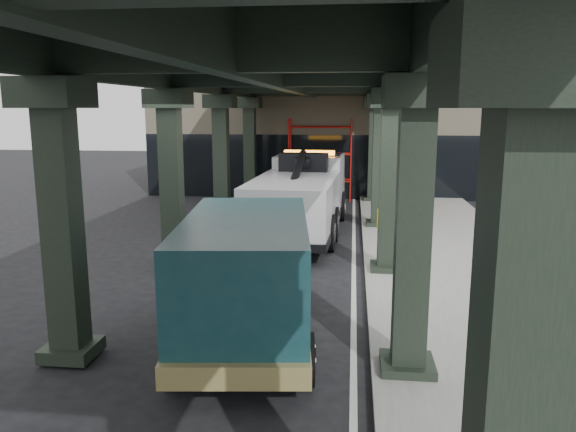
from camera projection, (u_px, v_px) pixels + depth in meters
The scene contains 8 objects.
ground at pixel (284, 295), 13.75m from camera, with size 90.00×90.00×0.00m, color black.
sidewalk at pixel (458, 274), 15.18m from camera, with size 5.00×40.00×0.15m, color gray.
lane_stripe at pixel (354, 273), 15.51m from camera, with size 0.12×38.00×0.01m, color silver.
viaduct at pixel (278, 71), 14.72m from camera, with size 7.40×32.00×6.40m.
building at pixel (361, 117), 32.28m from camera, with size 22.00×10.00×8.00m, color #C6B793.
scaffolding at pixel (320, 157), 27.64m from camera, with size 3.08×0.88×4.00m.
tow_truck at pixel (302, 193), 20.23m from camera, with size 3.11×9.36×3.03m.
towed_van at pixel (247, 273), 10.94m from camera, with size 3.05×6.37×2.50m.
Camera 1 is at (1.61, -13.04, 4.50)m, focal length 35.00 mm.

